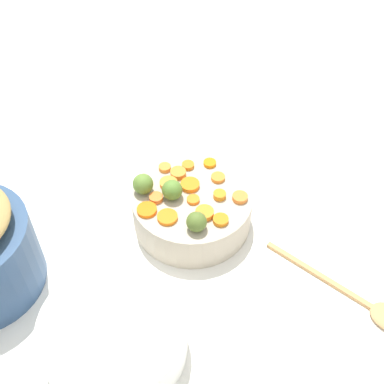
{
  "coord_description": "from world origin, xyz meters",
  "views": [
    {
      "loc": [
        -0.39,
        -0.46,
        0.79
      ],
      "look_at": [
        0.04,
        0.01,
        0.11
      ],
      "focal_mm": 45.64,
      "sensor_mm": 36.0,
      "label": 1
    }
  ],
  "objects": [
    {
      "name": "carrot_slice_4",
      "position": [
        0.11,
        0.01,
        0.1
      ],
      "size": [
        0.03,
        0.03,
        0.01
      ],
      "primitive_type": "cylinder",
      "rotation": [
        0.0,
        0.0,
        1.88
      ],
      "color": "orange",
      "rests_on": "serving_bowl_carrots"
    },
    {
      "name": "carrot_slice_7",
      "position": [
        0.1,
        -0.06,
        0.1
      ],
      "size": [
        0.03,
        0.03,
        0.01
      ],
      "primitive_type": "cylinder",
      "rotation": [
        0.0,
        0.0,
        1.64
      ],
      "color": "orange",
      "rests_on": "serving_bowl_carrots"
    },
    {
      "name": "casserole_dish",
      "position": [
        -0.24,
        -0.11,
        0.06
      ],
      "size": [
        0.23,
        0.23,
        0.09
      ],
      "primitive_type": "cylinder",
      "color": "white",
      "rests_on": "tabletop"
    },
    {
      "name": "tabletop",
      "position": [
        0.0,
        0.0,
        0.01
      ],
      "size": [
        2.4,
        2.4,
        0.02
      ],
      "primitive_type": "cube",
      "color": "white",
      "rests_on": "ground"
    },
    {
      "name": "carrot_slice_10",
      "position": [
        0.05,
        0.03,
        0.1
      ],
      "size": [
        0.05,
        0.05,
        0.01
      ],
      "primitive_type": "cylinder",
      "rotation": [
        0.0,
        0.0,
        2.82
      ],
      "color": "orange",
      "rests_on": "serving_bowl_carrots"
    },
    {
      "name": "brussels_sprout_2",
      "position": [
        0.01,
        0.03,
        0.12
      ],
      "size": [
        0.04,
        0.04,
        0.04
      ],
      "primitive_type": "sphere",
      "color": "#567F2F",
      "rests_on": "serving_bowl_carrots"
    },
    {
      "name": "carrot_slice_2",
      "position": [
        -0.03,
        -0.0,
        0.1
      ],
      "size": [
        0.05,
        0.05,
        0.01
      ],
      "primitive_type": "cylinder",
      "rotation": [
        0.0,
        0.0,
        0.47
      ],
      "color": "orange",
      "rests_on": "serving_bowl_carrots"
    },
    {
      "name": "carrot_slice_13",
      "position": [
        0.02,
        -0.04,
        0.1
      ],
      "size": [
        0.04,
        0.04,
        0.01
      ],
      "primitive_type": "cylinder",
      "rotation": [
        0.0,
        0.0,
        1.27
      ],
      "color": "orange",
      "rests_on": "serving_bowl_carrots"
    },
    {
      "name": "carrot_slice_1",
      "position": [
        -0.05,
        0.04,
        0.1
      ],
      "size": [
        0.05,
        0.05,
        0.01
      ],
      "primitive_type": "cylinder",
      "rotation": [
        0.0,
        0.0,
        1.97
      ],
      "color": "orange",
      "rests_on": "serving_bowl_carrots"
    },
    {
      "name": "carrot_slice_5",
      "position": [
        0.09,
        0.08,
        0.1
      ],
      "size": [
        0.04,
        0.04,
        0.01
      ],
      "primitive_type": "cylinder",
      "rotation": [
        0.0,
        0.0,
        0.91
      ],
      "color": "orange",
      "rests_on": "serving_bowl_carrots"
    },
    {
      "name": "carrot_slice_9",
      "position": [
        -0.02,
        0.05,
        0.1
      ],
      "size": [
        0.03,
        0.03,
        0.01
      ],
      "primitive_type": "cylinder",
      "rotation": [
        0.0,
        0.0,
        4.43
      ],
      "color": "orange",
      "rests_on": "serving_bowl_carrots"
    },
    {
      "name": "carrot_slice_0",
      "position": [
        0.06,
        0.07,
        0.1
      ],
      "size": [
        0.04,
        0.04,
        0.01
      ],
      "primitive_type": "cylinder",
      "rotation": [
        0.0,
        0.0,
        5.56
      ],
      "color": "orange",
      "rests_on": "serving_bowl_carrots"
    },
    {
      "name": "carrot_slice_14",
      "position": [
        0.02,
        0.06,
        0.1
      ],
      "size": [
        0.04,
        0.04,
        0.01
      ],
      "primitive_type": "cylinder",
      "rotation": [
        0.0,
        0.0,
        1.86
      ],
      "color": "orange",
      "rests_on": "serving_bowl_carrots"
    },
    {
      "name": "serving_bowl_carrots",
      "position": [
        0.04,
        0.01,
        0.06
      ],
      "size": [
        0.24,
        0.24,
        0.08
      ],
      "primitive_type": "cylinder",
      "color": "#BBAE99",
      "rests_on": "tabletop"
    },
    {
      "name": "carrot_slice_3",
      "position": [
        0.03,
        -0.07,
        0.1
      ],
      "size": [
        0.03,
        0.03,
        0.01
      ],
      "primitive_type": "cylinder",
      "rotation": [
        0.0,
        0.0,
        3.33
      ],
      "color": "orange",
      "rests_on": "serving_bowl_carrots"
    },
    {
      "name": "carrot_slice_8",
      "position": [
        0.05,
        0.1,
        0.1
      ],
      "size": [
        0.03,
        0.03,
        0.01
      ],
      "primitive_type": "cylinder",
      "rotation": [
        0.0,
        0.0,
        4.61
      ],
      "color": "orange",
      "rests_on": "serving_bowl_carrots"
    },
    {
      "name": "brussels_sprout_1",
      "position": [
        -0.02,
        0.08,
        0.12
      ],
      "size": [
        0.04,
        0.04,
        0.04
      ],
      "primitive_type": "sphere",
      "color": "olive",
      "rests_on": "serving_bowl_carrots"
    },
    {
      "name": "carrot_slice_11",
      "position": [
        0.13,
        0.05,
        0.1
      ],
      "size": [
        0.04,
        0.04,
        0.01
      ],
      "primitive_type": "cylinder",
      "rotation": [
        0.0,
        0.0,
        0.77
      ],
      "color": "orange",
      "rests_on": "serving_bowl_carrots"
    },
    {
      "name": "carrot_slice_12",
      "position": [
        0.03,
        -0.0,
        0.1
      ],
      "size": [
        0.03,
        0.03,
        0.01
      ],
      "primitive_type": "cylinder",
      "rotation": [
        0.0,
        0.0,
        3.87
      ],
      "color": "orange",
      "rests_on": "serving_bowl_carrots"
    },
    {
      "name": "wooden_spoon",
      "position": [
        0.14,
        -0.35,
        0.03
      ],
      "size": [
        0.07,
        0.29,
        0.01
      ],
      "color": "tan",
      "rests_on": "tabletop"
    },
    {
      "name": "carrot_slice_6",
      "position": [
        0.08,
        -0.03,
        0.1
      ],
      "size": [
        0.03,
        0.03,
        0.01
      ],
      "primitive_type": "cylinder",
      "rotation": [
        0.0,
        0.0,
        1.32
      ],
      "color": "orange",
      "rests_on": "serving_bowl_carrots"
    },
    {
      "name": "brussels_sprout_0",
      "position": [
        -0.01,
        -0.05,
        0.12
      ],
      "size": [
        0.04,
        0.04,
        0.04
      ],
      "primitive_type": "sphere",
      "color": "#526B2A",
      "rests_on": "serving_bowl_carrots"
    }
  ]
}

